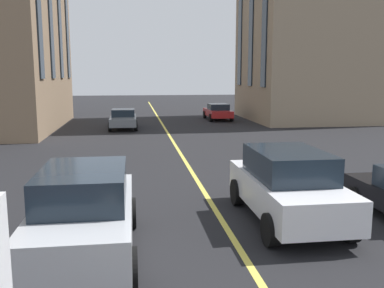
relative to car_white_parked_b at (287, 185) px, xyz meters
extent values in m
cube|color=#D8C64C|center=(10.30, 1.66, -0.96)|extent=(80.00, 0.16, 0.01)
cylinder|color=black|center=(0.88, -2.40, -0.67)|extent=(0.60, 0.21, 0.60)
cube|color=silver|center=(0.00, 0.00, -0.19)|extent=(4.70, 1.95, 0.80)
cube|color=#19232D|center=(0.00, 0.00, 0.56)|extent=(2.59, 1.72, 0.70)
cylinder|color=black|center=(1.55, 0.94, -0.59)|extent=(0.76, 0.27, 0.76)
cylinder|color=black|center=(1.55, -0.94, -0.59)|extent=(0.76, 0.27, 0.76)
cylinder|color=black|center=(-1.55, 0.94, -0.59)|extent=(0.76, 0.27, 0.76)
cylinder|color=black|center=(-1.55, -0.94, -0.59)|extent=(0.76, 0.27, 0.76)
cube|color=#B21E1E|center=(25.25, -3.24, -0.37)|extent=(4.40, 1.80, 0.55)
cube|color=#19232D|center=(25.03, -3.24, 0.15)|extent=(1.85, 1.58, 0.50)
cylinder|color=black|center=(26.70, -2.37, -0.65)|extent=(0.64, 0.22, 0.64)
cylinder|color=black|center=(26.70, -4.10, -0.65)|extent=(0.64, 0.22, 0.64)
cylinder|color=black|center=(23.80, -2.37, -0.65)|extent=(0.64, 0.22, 0.64)
cylinder|color=black|center=(23.80, -4.10, -0.65)|extent=(0.64, 0.22, 0.64)
cube|color=slate|center=(20.20, 4.59, -0.37)|extent=(4.40, 1.80, 0.55)
cube|color=#19232D|center=(20.42, 4.59, 0.15)|extent=(1.85, 1.58, 0.50)
cylinder|color=black|center=(18.75, 3.73, -0.65)|extent=(0.64, 0.22, 0.64)
cylinder|color=black|center=(18.75, 5.46, -0.65)|extent=(0.64, 0.22, 0.64)
cylinder|color=black|center=(21.66, 3.73, -0.65)|extent=(0.64, 0.22, 0.64)
cylinder|color=black|center=(21.66, 5.46, -0.65)|extent=(0.64, 0.22, 0.64)
cube|color=#B7BABF|center=(-1.48, 4.96, -0.19)|extent=(4.70, 1.95, 0.80)
cube|color=#19232D|center=(-1.48, 4.96, 0.56)|extent=(2.59, 1.72, 0.70)
cylinder|color=black|center=(-3.03, 4.03, -0.59)|extent=(0.76, 0.27, 0.76)
cylinder|color=black|center=(-3.03, 5.90, -0.59)|extent=(0.76, 0.27, 0.76)
cylinder|color=black|center=(0.07, 4.03, -0.59)|extent=(0.76, 0.27, 0.76)
cylinder|color=black|center=(0.07, 5.90, -0.59)|extent=(0.76, 0.27, 0.76)
camera|label=1|loc=(-10.26, 3.92, 2.81)|focal=39.93mm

